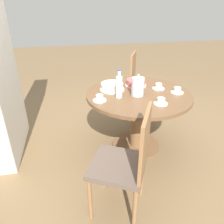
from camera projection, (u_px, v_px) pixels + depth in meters
name	position (u px, v px, depth m)	size (l,w,h in m)	color
ground_plane	(135.00, 146.00, 2.72)	(14.00, 14.00, 0.00)	brown
dining_table	(138.00, 108.00, 2.47)	(1.15, 1.15, 0.71)	brown
chair_a	(141.00, 83.00, 3.29)	(0.56, 0.56, 0.95)	olive
chair_b	(126.00, 161.00, 1.69)	(0.57, 0.57, 0.95)	olive
coffee_pot	(138.00, 86.00, 2.29)	(0.13, 0.13, 0.23)	silver
water_bottle	(119.00, 86.00, 2.23)	(0.07, 0.07, 0.30)	silver
cake_main	(112.00, 87.00, 2.45)	(0.28, 0.28, 0.08)	silver
cake_second	(136.00, 83.00, 2.58)	(0.25, 0.25, 0.07)	silver
cup_a	(100.00, 98.00, 2.19)	(0.14, 0.14, 0.06)	white
cup_b	(159.00, 87.00, 2.49)	(0.14, 0.14, 0.06)	white
cup_c	(177.00, 91.00, 2.38)	(0.14, 0.14, 0.06)	white
cup_d	(161.00, 102.00, 2.13)	(0.14, 0.14, 0.06)	white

